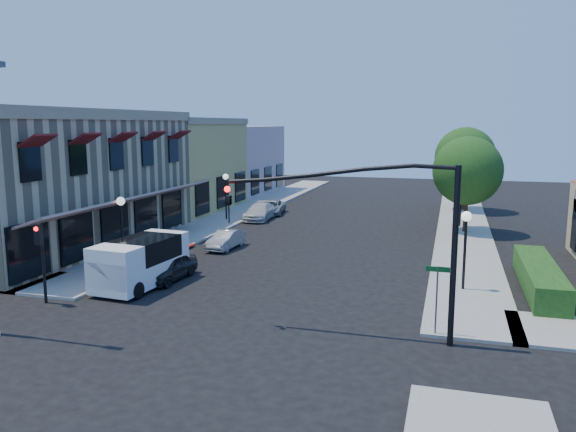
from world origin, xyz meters
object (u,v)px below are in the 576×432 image
(signal_mast_arm, at_px, (388,221))
(secondary_signal, at_px, (41,248))
(street_name_sign, at_px, (437,289))
(parked_car_c, at_px, (260,212))
(street_tree_b, at_px, (465,157))
(parked_car_a, at_px, (168,267))
(lamppost_left_far, at_px, (226,185))
(parked_car_d, at_px, (271,207))
(street_tree_a, at_px, (468,171))
(lamppost_right_far, at_px, (461,189))
(parked_car_b, at_px, (226,240))
(white_van, at_px, (140,259))
(lamppost_left_near, at_px, (121,213))
(lamppost_right_near, at_px, (466,230))

(signal_mast_arm, bearing_deg, secondary_signal, -179.63)
(street_name_sign, distance_m, parked_car_c, 25.01)
(street_tree_b, distance_m, parked_car_a, 29.60)
(signal_mast_arm, xyz_separation_m, lamppost_left_far, (-14.36, 20.50, -1.35))
(signal_mast_arm, relative_size, parked_car_d, 1.99)
(street_tree_a, distance_m, street_name_sign, 20.00)
(lamppost_right_far, distance_m, parked_car_b, 17.40)
(secondary_signal, height_order, parked_car_a, secondary_signal)
(parked_car_c, bearing_deg, white_van, -91.18)
(lamppost_left_near, height_order, parked_car_a, lamppost_left_near)
(signal_mast_arm, relative_size, lamppost_left_far, 2.24)
(lamppost_left_far, bearing_deg, lamppost_right_far, 6.71)
(lamppost_left_far, bearing_deg, lamppost_right_near, -39.47)
(street_name_sign, distance_m, parked_car_d, 27.49)
(secondary_signal, xyz_separation_m, lamppost_right_near, (16.50, 6.59, 0.42))
(street_tree_a, distance_m, parked_car_d, 15.94)
(street_name_sign, xyz_separation_m, parked_car_d, (-13.70, 23.80, -1.14))
(secondary_signal, distance_m, parked_car_a, 5.85)
(secondary_signal, bearing_deg, street_name_sign, 2.93)
(lamppost_right_far, distance_m, parked_car_d, 14.99)
(street_tree_b, bearing_deg, parked_car_c, -149.32)
(lamppost_left_far, bearing_deg, lamppost_left_near, -90.00)
(street_name_sign, bearing_deg, lamppost_right_near, 80.22)
(lamppost_left_near, bearing_deg, lamppost_left_far, 90.00)
(parked_car_b, relative_size, parked_car_c, 0.77)
(lamppost_right_far, bearing_deg, secondary_signal, -126.14)
(lamppost_right_far, xyz_separation_m, parked_car_c, (-14.70, -0.90, -2.11))
(street_tree_a, height_order, parked_car_a, street_tree_a)
(street_tree_b, relative_size, lamppost_left_near, 1.97)
(parked_car_d, bearing_deg, lamppost_right_far, -15.27)
(street_tree_a, height_order, street_name_sign, street_tree_a)
(street_tree_a, bearing_deg, signal_mast_arm, -98.17)
(lamppost_left_near, bearing_deg, white_van, -47.70)
(street_tree_a, height_order, parked_car_d, street_tree_a)
(street_tree_a, distance_m, lamppost_left_near, 22.30)
(white_van, bearing_deg, street_tree_a, 50.40)
(signal_mast_arm, height_order, secondary_signal, signal_mast_arm)
(lamppost_right_near, distance_m, parked_car_c, 21.18)
(parked_car_b, bearing_deg, parked_car_d, 99.60)
(parked_car_b, bearing_deg, secondary_signal, -101.97)
(signal_mast_arm, bearing_deg, parked_car_c, 119.16)
(lamppost_right_near, bearing_deg, lamppost_right_far, 90.00)
(lamppost_right_near, height_order, lamppost_right_far, same)
(secondary_signal, distance_m, parked_car_d, 24.72)
(street_tree_a, xyz_separation_m, white_van, (-14.30, -17.29, -2.94))
(parked_car_d, bearing_deg, white_van, -95.65)
(lamppost_left_near, relative_size, lamppost_left_far, 1.00)
(parked_car_a, distance_m, parked_car_c, 17.16)
(lamppost_left_far, distance_m, parked_car_c, 3.31)
(lamppost_right_near, bearing_deg, parked_car_a, -171.45)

